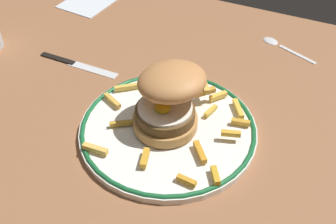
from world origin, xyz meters
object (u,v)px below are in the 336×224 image
object	(u,v)px
dinner_plate	(168,129)
spoon	(276,43)
burger	(169,97)
knife	(72,62)
napkin	(89,1)

from	to	relation	value
dinner_plate	spoon	size ratio (longest dim) A/B	2.31
burger	knife	distance (cm)	28.25
dinner_plate	knife	bearing A→B (deg)	159.75
dinner_plate	burger	size ratio (longest dim) A/B	2.12
knife	spoon	size ratio (longest dim) A/B	1.39
dinner_plate	knife	distance (cm)	27.91
spoon	napkin	world-z (taller)	spoon
burger	spoon	size ratio (longest dim) A/B	1.09
dinner_plate	napkin	size ratio (longest dim) A/B	2.32
burger	napkin	world-z (taller)	burger
dinner_plate	spoon	distance (cm)	35.81
dinner_plate	burger	distance (cm)	6.27
burger	knife	size ratio (longest dim) A/B	0.78
knife	spoon	distance (cm)	43.73
spoon	knife	bearing A→B (deg)	-145.51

